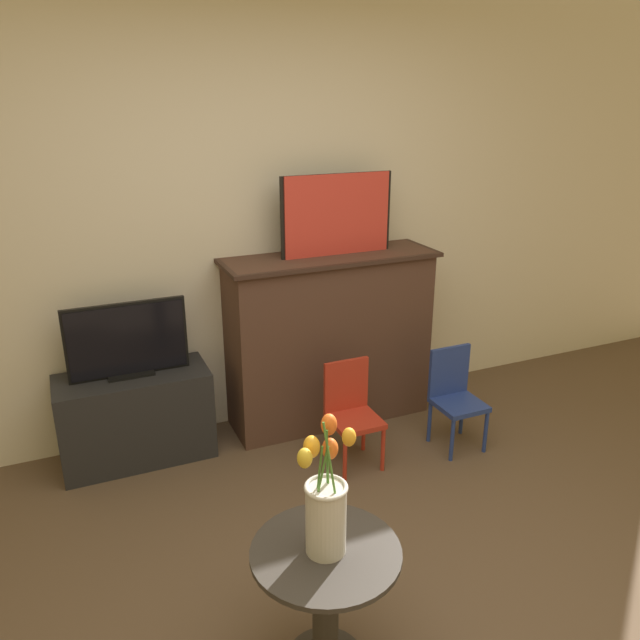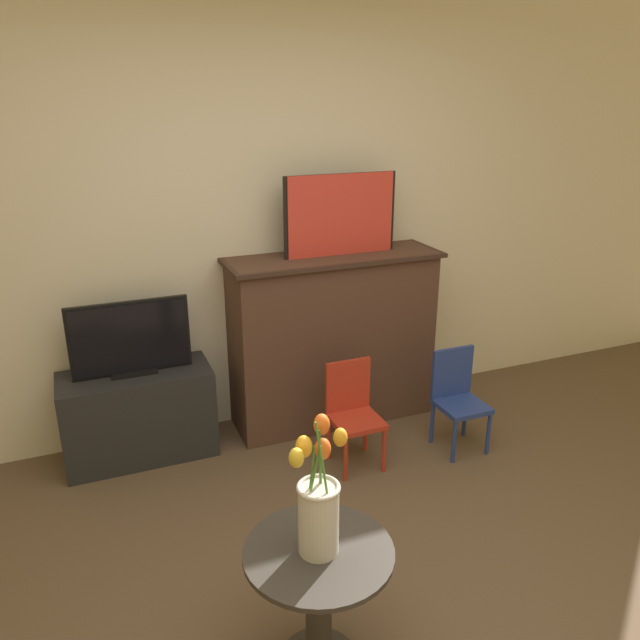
{
  "view_description": "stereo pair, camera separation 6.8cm",
  "coord_description": "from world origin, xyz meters",
  "px_view_note": "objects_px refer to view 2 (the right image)",
  "views": [
    {
      "loc": [
        -1.01,
        -1.46,
        2.03
      ],
      "look_at": [
        0.12,
        1.13,
        1.0
      ],
      "focal_mm": 35.0,
      "sensor_mm": 36.0,
      "label": 1
    },
    {
      "loc": [
        -0.95,
        -1.48,
        2.03
      ],
      "look_at": [
        0.12,
        1.13,
        1.0
      ],
      "focal_mm": 35.0,
      "sensor_mm": 36.0,
      "label": 2
    }
  ],
  "objects_px": {
    "chair_red": "(353,409)",
    "vase_tulips": "(318,506)",
    "tv_monitor": "(130,339)",
    "chair_blue": "(457,395)",
    "painting": "(341,215)"
  },
  "relations": [
    {
      "from": "chair_red",
      "to": "vase_tulips",
      "type": "distance_m",
      "value": 1.44
    },
    {
      "from": "painting",
      "to": "tv_monitor",
      "type": "bearing_deg",
      "value": -179.64
    },
    {
      "from": "chair_blue",
      "to": "vase_tulips",
      "type": "distance_m",
      "value": 1.81
    },
    {
      "from": "tv_monitor",
      "to": "chair_red",
      "type": "bearing_deg",
      "value": -25.18
    },
    {
      "from": "painting",
      "to": "chair_blue",
      "type": "relative_size",
      "value": 1.18
    },
    {
      "from": "painting",
      "to": "vase_tulips",
      "type": "distance_m",
      "value": 2.04
    },
    {
      "from": "tv_monitor",
      "to": "chair_blue",
      "type": "bearing_deg",
      "value": -18.67
    },
    {
      "from": "painting",
      "to": "vase_tulips",
      "type": "xyz_separation_m",
      "value": [
        -0.85,
        -1.75,
        -0.63
      ]
    },
    {
      "from": "painting",
      "to": "chair_red",
      "type": "height_order",
      "value": "painting"
    },
    {
      "from": "tv_monitor",
      "to": "chair_blue",
      "type": "relative_size",
      "value": 1.08
    },
    {
      "from": "chair_blue",
      "to": "vase_tulips",
      "type": "bearing_deg",
      "value": -139.99
    },
    {
      "from": "painting",
      "to": "tv_monitor",
      "type": "distance_m",
      "value": 1.41
    },
    {
      "from": "tv_monitor",
      "to": "chair_blue",
      "type": "distance_m",
      "value": 1.92
    },
    {
      "from": "painting",
      "to": "chair_blue",
      "type": "bearing_deg",
      "value": -50.48
    },
    {
      "from": "chair_red",
      "to": "vase_tulips",
      "type": "relative_size",
      "value": 1.15
    }
  ]
}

